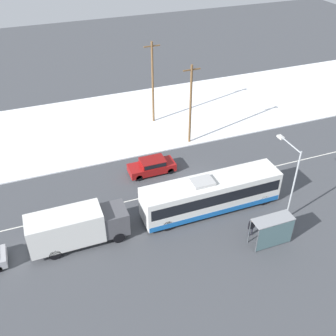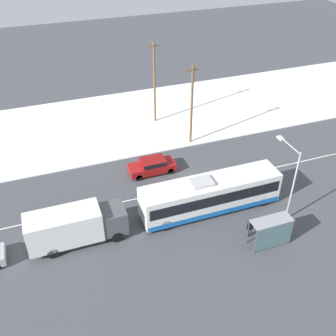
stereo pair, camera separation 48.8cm
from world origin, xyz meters
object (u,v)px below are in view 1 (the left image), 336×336
object	(u,v)px
city_bus	(211,194)
utility_pole_snowlot	(153,82)
streetlamp	(291,172)
sedan_car	(152,166)
utility_pole_roadside	(191,104)
pedestrian_at_stop	(252,225)
bus_shelter	(274,229)
box_truck	(76,227)

from	to	relation	value
city_bus	utility_pole_snowlot	size ratio (longest dim) A/B	1.26
streetlamp	sedan_car	bearing A→B (deg)	131.47
city_bus	utility_pole_roadside	distance (m)	11.26
pedestrian_at_stop	utility_pole_snowlot	size ratio (longest dim) A/B	0.18
sedan_car	bus_shelter	xyz separation A→B (m)	(5.44, -12.15, 0.87)
pedestrian_at_stop	streetlamp	distance (m)	5.15
city_bus	utility_pole_roadside	bearing A→B (deg)	76.15
box_truck	streetlamp	world-z (taller)	streetlamp
utility_pole_roadside	utility_pole_snowlot	xyz separation A→B (m)	(-2.06, 5.76, 0.39)
box_truck	bus_shelter	xyz separation A→B (m)	(13.70, -5.43, 0.01)
sedan_car	box_truck	bearing A→B (deg)	39.12
city_bus	utility_pole_snowlot	bearing A→B (deg)	88.11
pedestrian_at_stop	utility_pole_roadside	bearing A→B (deg)	85.87
city_bus	utility_pole_roadside	size ratio (longest dim) A/B	1.37
streetlamp	utility_pole_snowlot	distance (m)	19.61
box_truck	bus_shelter	bearing A→B (deg)	-21.61
streetlamp	utility_pole_roadside	world-z (taller)	utility_pole_roadside
streetlamp	utility_pole_snowlot	world-z (taller)	utility_pole_snowlot
city_bus	box_truck	size ratio (longest dim) A/B	1.60
sedan_car	pedestrian_at_stop	xyz separation A→B (m)	(4.48, -10.70, 0.25)
pedestrian_at_stop	bus_shelter	xyz separation A→B (m)	(0.96, -1.45, 0.63)
pedestrian_at_stop	streetlamp	size ratio (longest dim) A/B	0.26
box_truck	utility_pole_roadside	bearing A→B (deg)	37.48
streetlamp	utility_pole_snowlot	bearing A→B (deg)	104.25
bus_shelter	streetlamp	world-z (taller)	streetlamp
utility_pole_roadside	pedestrian_at_stop	bearing A→B (deg)	-94.13
streetlamp	utility_pole_roadside	size ratio (longest dim) A/B	0.76
utility_pole_snowlot	sedan_car	bearing A→B (deg)	-109.80
city_bus	pedestrian_at_stop	distance (m)	4.32
streetlamp	utility_pole_roadside	xyz separation A→B (m)	(-2.76, 13.23, 0.26)
city_bus	box_truck	bearing A→B (deg)	-179.89
box_truck	bus_shelter	size ratio (longest dim) A/B	2.35
sedan_car	pedestrian_at_stop	bearing A→B (deg)	112.70
bus_shelter	sedan_car	bearing A→B (deg)	114.12
box_truck	utility_pole_roadside	size ratio (longest dim) A/B	0.86
box_truck	sedan_car	xyz separation A→B (m)	(8.26, 6.72, -0.86)
city_bus	utility_pole_roadside	world-z (taller)	utility_pole_roadside
sedan_car	utility_pole_snowlot	size ratio (longest dim) A/B	0.47
city_bus	pedestrian_at_stop	xyz separation A→B (m)	(1.55, -4.00, -0.51)
utility_pole_snowlot	pedestrian_at_stop	bearing A→B (deg)	-87.14
city_bus	pedestrian_at_stop	size ratio (longest dim) A/B	6.89
bus_shelter	utility_pole_snowlot	distance (m)	22.09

